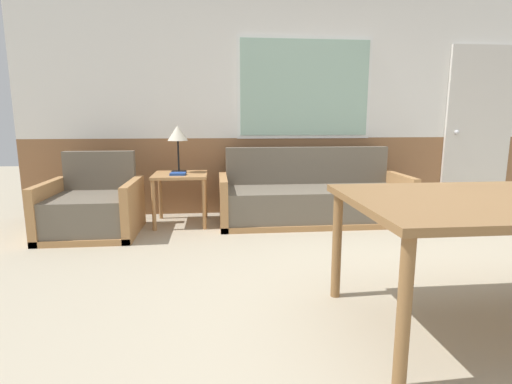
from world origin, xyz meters
The scene contains 8 objects.
ground_plane centered at (0.00, 0.00, 0.00)m, with size 16.00×16.00×0.00m, color #B2A58C.
wall_back centered at (-0.01, 2.63, 1.36)m, with size 7.20×0.09×2.70m.
couch centered at (-0.27, 2.06, 0.25)m, with size 2.07×0.77×0.82m.
armchair centered at (-2.58, 1.81, 0.24)m, with size 0.89×0.84×0.81m.
side_table centered at (-1.73, 2.13, 0.47)m, with size 0.58×0.58×0.56m.
table_lamp centered at (-1.75, 2.23, 0.96)m, with size 0.22×0.22×0.52m.
book_stack centered at (-1.74, 2.03, 0.57)m, with size 0.17×0.15×0.02m.
entry_door centered at (1.98, 2.57, 1.02)m, with size 0.88×0.09×2.03m.
Camera 1 is at (-1.34, -2.22, 1.15)m, focal length 28.00 mm.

